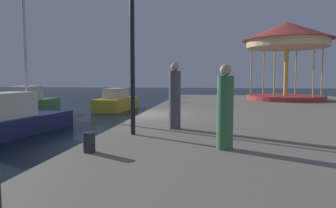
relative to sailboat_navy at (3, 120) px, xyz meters
name	(u,v)px	position (x,y,z in m)	size (l,w,h in m)	color
ground_plane	(140,133)	(5.09, 1.45, -0.63)	(120.00, 120.00, 0.00)	black
quay_dock	(302,127)	(11.42, 1.45, -0.23)	(12.68, 29.82, 0.80)	gray
sailboat_navy	(3,120)	(0.00, 0.00, 0.00)	(2.61, 6.75, 5.86)	#19214C
motorboat_yellow	(117,102)	(1.29, 10.26, -0.04)	(2.04, 4.82, 1.56)	gold
motorboat_green	(32,105)	(-2.61, 6.09, 0.05)	(2.51, 4.62, 1.82)	#236638
carousel	(287,42)	(12.99, 10.97, 4.03)	(5.91, 5.91, 5.21)	#B23333
lamp_post_mid_promenade	(132,18)	(5.97, -3.02, 3.16)	(0.36, 0.36, 4.38)	black
bollard_south	(178,94)	(5.44, 13.00, 0.37)	(0.24, 0.24, 0.40)	#2D2D33
bollard_center	(89,142)	(5.59, -5.01, 0.37)	(0.24, 0.24, 0.40)	#2D2D33
bollard_north	(175,99)	(5.72, 8.12, 0.37)	(0.24, 0.24, 0.40)	#2D2D33
person_near_carousel	(225,110)	(8.27, -4.35, 0.99)	(0.34, 0.34, 1.75)	#387247
person_mid_promenade	(175,98)	(6.94, -1.95, 1.07)	(0.34, 0.34, 1.91)	#514C56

